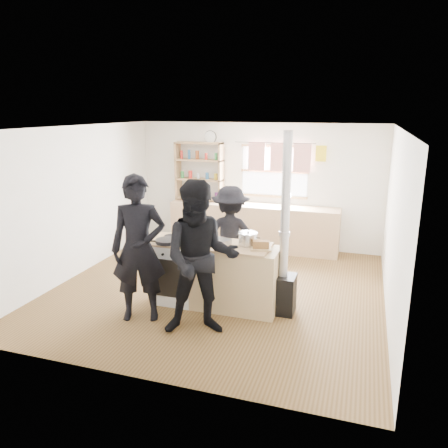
{
  "coord_description": "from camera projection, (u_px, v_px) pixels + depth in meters",
  "views": [
    {
      "loc": [
        2.07,
        -6.07,
        2.77
      ],
      "look_at": [
        0.13,
        -0.1,
        1.1
      ],
      "focal_mm": 35.0,
      "sensor_mm": 36.0,
      "label": 1
    }
  ],
  "objects": [
    {
      "name": "back_counter",
      "position": [
        253.0,
        227.0,
        8.83
      ],
      "size": [
        3.4,
        0.55,
        0.9
      ],
      "primitive_type": "cube",
      "color": "tan",
      "rests_on": "ground"
    },
    {
      "name": "roast_tray",
      "position": [
        216.0,
        241.0,
        6.11
      ],
      "size": [
        0.43,
        0.37,
        0.07
      ],
      "color": "silver",
      "rests_on": "cooking_island"
    },
    {
      "name": "person_near_left",
      "position": [
        139.0,
        249.0,
        5.72
      ],
      "size": [
        0.83,
        0.69,
        1.96
      ],
      "primitive_type": "imported",
      "rotation": [
        0.0,
        0.0,
        0.35
      ],
      "color": "black",
      "rests_on": "ground"
    },
    {
      "name": "skillet_greens",
      "position": [
        167.0,
        241.0,
        6.15
      ],
      "size": [
        0.41,
        0.41,
        0.05
      ],
      "color": "black",
      "rests_on": "cooking_island"
    },
    {
      "name": "shelving_unit",
      "position": [
        199.0,
        171.0,
        9.03
      ],
      "size": [
        1.0,
        0.28,
        1.2
      ],
      "color": "tan",
      "rests_on": "back_counter"
    },
    {
      "name": "stockpot_counter",
      "position": [
        248.0,
        239.0,
        6.03
      ],
      "size": [
        0.27,
        0.27,
        0.2
      ],
      "color": "#B9B9BB",
      "rests_on": "cooking_island"
    },
    {
      "name": "person_far",
      "position": [
        230.0,
        236.0,
        6.93
      ],
      "size": [
        1.12,
        0.75,
        1.61
      ],
      "primitive_type": "imported",
      "rotation": [
        0.0,
        0.0,
        3.3
      ],
      "color": "black",
      "rests_on": "ground"
    },
    {
      "name": "bread_board",
      "position": [
        261.0,
        246.0,
        5.86
      ],
      "size": [
        0.32,
        0.26,
        0.12
      ],
      "color": "tan",
      "rests_on": "cooking_island"
    },
    {
      "name": "stockpot_stove",
      "position": [
        186.0,
        233.0,
        6.34
      ],
      "size": [
        0.25,
        0.25,
        0.2
      ],
      "color": "silver",
      "rests_on": "cooking_island"
    },
    {
      "name": "cooking_island",
      "position": [
        215.0,
        275.0,
        6.24
      ],
      "size": [
        1.97,
        0.64,
        0.93
      ],
      "color": "white",
      "rests_on": "ground"
    },
    {
      "name": "person_near_right",
      "position": [
        201.0,
        259.0,
        5.35
      ],
      "size": [
        1.15,
        1.02,
        1.96
      ],
      "primitive_type": "imported",
      "rotation": [
        0.0,
        0.0,
        0.35
      ],
      "color": "black",
      "rests_on": "ground"
    },
    {
      "name": "ground",
      "position": [
        218.0,
        289.0,
        6.91
      ],
      "size": [
        5.0,
        5.0,
        0.01
      ],
      "primitive_type": "cube",
      "color": "brown",
      "rests_on": "ground"
    },
    {
      "name": "thermos",
      "position": [
        288.0,
        200.0,
        8.48
      ],
      "size": [
        0.1,
        0.1,
        0.27
      ],
      "primitive_type": "cylinder",
      "color": "silver",
      "rests_on": "back_counter"
    },
    {
      "name": "flue_heater",
      "position": [
        283.0,
        269.0,
        5.96
      ],
      "size": [
        0.35,
        0.35,
        2.5
      ],
      "color": "black",
      "rests_on": "ground"
    }
  ]
}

